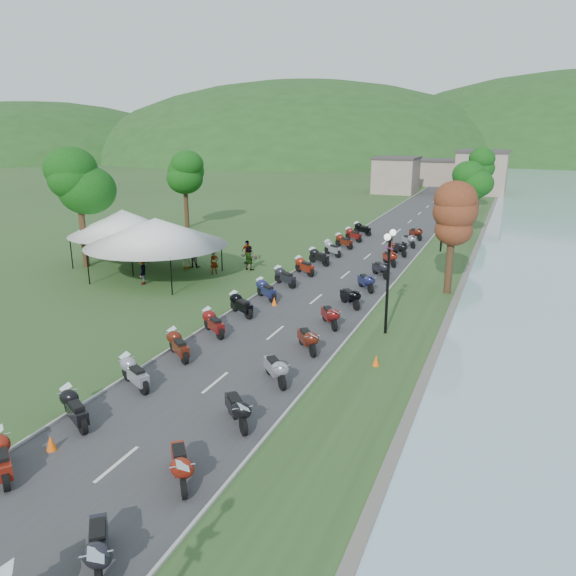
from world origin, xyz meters
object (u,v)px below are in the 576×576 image
(vendor_tent_main, at_px, (157,248))
(pedestrian_b, at_px, (195,267))
(pedestrian_a, at_px, (215,274))
(pedestrian_c, at_px, (143,284))

(vendor_tent_main, xyz_separation_m, pedestrian_b, (0.71, 3.45, -2.00))
(pedestrian_a, bearing_deg, vendor_tent_main, 168.11)
(pedestrian_c, bearing_deg, vendor_tent_main, 151.63)
(pedestrian_c, bearing_deg, pedestrian_b, 143.26)
(pedestrian_a, height_order, pedestrian_b, pedestrian_b)
(vendor_tent_main, bearing_deg, pedestrian_c, -89.02)
(pedestrian_a, xyz_separation_m, pedestrian_b, (-2.32, 1.26, 0.00))
(vendor_tent_main, distance_m, pedestrian_a, 4.24)
(pedestrian_b, relative_size, pedestrian_c, 1.06)
(vendor_tent_main, xyz_separation_m, pedestrian_a, (3.03, 2.18, -2.00))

